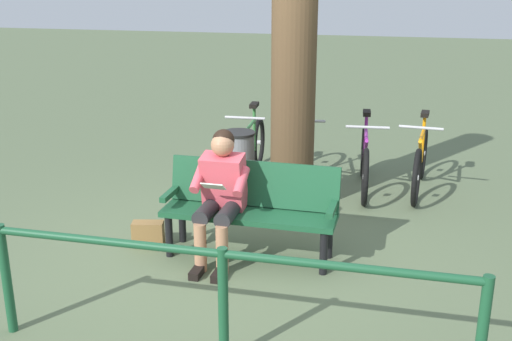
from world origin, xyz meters
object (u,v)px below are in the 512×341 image
litter_bin (239,166)px  bicycle_purple (303,154)px  tree_trunk (294,70)px  bicycle_green (252,151)px  handbag (148,234)px  bicycle_blue (420,162)px  bench (251,203)px  bicycle_red (365,161)px  person_reading (220,190)px

litter_bin → bicycle_purple: bearing=-130.0°
bicycle_purple → tree_trunk: bearing=-8.6°
tree_trunk → bicycle_green: (0.66, -0.90, -1.19)m
litter_bin → bicycle_green: 0.77m
litter_bin → tree_trunk: bearing=168.4°
handbag → bicycle_blue: bicycle_blue is taller
litter_bin → bicycle_purple: bicycle_purple is taller
handbag → bench: bearing=-177.3°
bench → bicycle_green: bicycle_green is taller
litter_bin → bicycle_purple: (-0.64, -0.76, -0.04)m
bicycle_blue → bicycle_red: size_ratio=1.00×
bench → bicycle_blue: 2.65m
person_reading → bicycle_blue: person_reading is taller
bicycle_red → bicycle_purple: same height
bicycle_purple → bench: bearing=-13.2°
bicycle_green → bicycle_blue: bearing=86.9°
bicycle_red → bicycle_green: (1.42, -0.14, 0.00)m
handbag → litter_bin: 1.57m
bench → bicycle_blue: bearing=-124.7°
litter_bin → bicycle_green: bicycle_green is taller
bench → person_reading: bearing=34.4°
bench → tree_trunk: bearing=-95.8°
handbag → tree_trunk: (-1.18, -1.31, 1.43)m
tree_trunk → bicycle_green: size_ratio=1.84×
bicycle_green → litter_bin: bearing=-0.3°
litter_bin → bicycle_red: (-1.40, -0.62, -0.04)m
handbag → bicycle_green: bicycle_green is taller
bicycle_red → litter_bin: bearing=-70.0°
bench → handbag: size_ratio=5.38×
bicycle_blue → bicycle_green: 2.07m
bench → bicycle_green: size_ratio=0.96×
bench → bicycle_purple: (-0.17, -2.16, -0.15)m
bicycle_red → bicycle_green: same height
handbag → tree_trunk: tree_trunk is taller
handbag → tree_trunk: size_ratio=0.10×
person_reading → tree_trunk: size_ratio=0.39×
person_reading → litter_bin: person_reading is taller
bench → bicycle_red: bicycle_red is taller
bicycle_green → tree_trunk: bearing=34.5°
tree_trunk → bicycle_purple: size_ratio=1.85×
litter_bin → bicycle_green: size_ratio=0.48×
person_reading → bicycle_green: 2.35m
person_reading → bicycle_blue: bearing=-126.8°
handbag → litter_bin: bearing=-110.6°
bicycle_blue → bicycle_green: size_ratio=1.00×
bench → litter_bin: bearing=-69.6°
person_reading → bicycle_red: size_ratio=0.71×
bicycle_purple → bicycle_green: 0.66m
bench → bicycle_red: size_ratio=0.96×
tree_trunk → litter_bin: bearing=-11.6°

